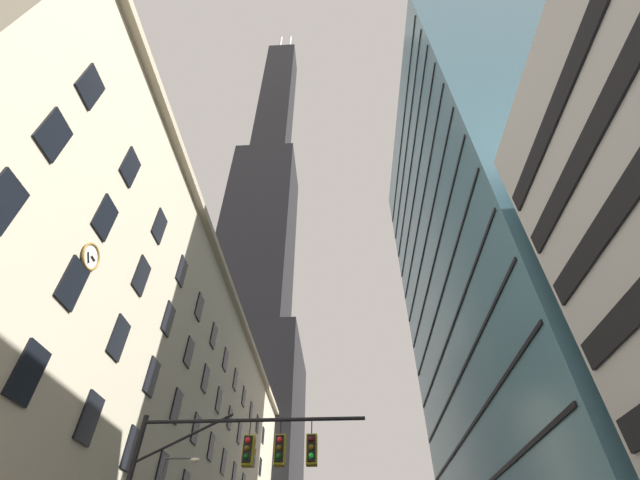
% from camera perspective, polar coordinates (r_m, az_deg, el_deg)
% --- Properties ---
extents(station_building, '(13.15, 70.91, 28.37)m').
position_cam_1_polar(station_building, '(46.52, -22.09, -23.51)').
color(station_building, '#BCAF93').
rests_on(station_building, ground).
extents(dark_skyscraper, '(27.46, 27.46, 227.86)m').
position_cam_1_polar(dark_skyscraper, '(113.23, -9.23, -5.42)').
color(dark_skyscraper, black).
rests_on(dark_skyscraper, ground).
extents(glass_office_midrise, '(15.49, 34.51, 58.02)m').
position_cam_1_polar(glass_office_midrise, '(47.90, 24.09, -2.76)').
color(glass_office_midrise, teal).
rests_on(glass_office_midrise, ground).
extents(traffic_signal_mast, '(8.80, 0.63, 7.07)m').
position_cam_1_polar(traffic_signal_mast, '(17.31, -11.71, -28.48)').
color(traffic_signal_mast, black).
rests_on(traffic_signal_mast, sidewalk_left).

